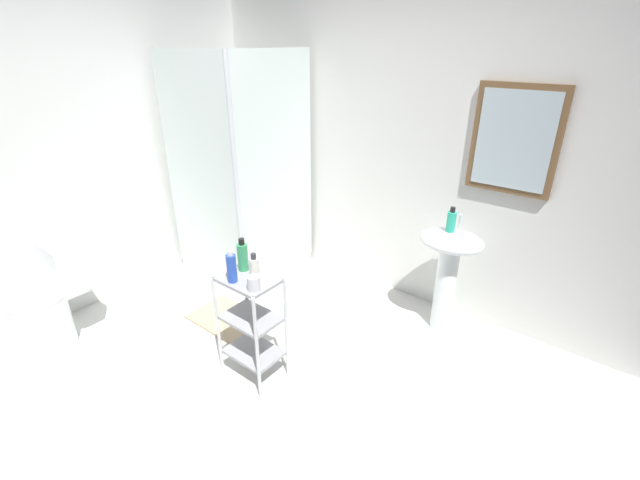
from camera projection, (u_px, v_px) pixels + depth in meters
The scene contains 14 objects.
ground_plane at pixel (236, 402), 2.68m from camera, with size 4.20×4.20×0.02m, color silver.
wall_back at pixel (397, 149), 3.46m from camera, with size 4.20×0.14×2.50m.
wall_left at pixel (55, 159), 3.19m from camera, with size 0.10×4.20×2.50m, color silver.
shower_stall at pixel (245, 227), 4.00m from camera, with size 0.92×0.92×2.00m.
pedestal_sink at pixel (449, 261), 3.14m from camera, with size 0.46×0.37×0.81m.
sink_faucet at pixel (460, 221), 3.10m from camera, with size 0.03×0.03×0.10m, color silver.
toilet at pixel (47, 307), 3.07m from camera, with size 0.37×0.49×0.76m.
storage_cart at pixel (251, 320), 2.72m from camera, with size 0.38×0.28×0.74m.
hand_soap_bottle at pixel (451, 221), 3.03m from camera, with size 0.06×0.06×0.18m.
body_wash_bottle_green at pixel (243, 256), 2.65m from camera, with size 0.07×0.07×0.22m.
shampoo_bottle_blue at pixel (232, 268), 2.52m from camera, with size 0.06×0.06×0.21m.
lotion_bottle_white at pixel (254, 269), 2.53m from camera, with size 0.06×0.06×0.19m.
rinse_cup at pixel (254, 283), 2.46m from camera, with size 0.08×0.08×0.09m, color silver.
bath_mat at pixel (227, 319), 3.46m from camera, with size 0.60×0.40×0.02m, color tan.
Camera 1 is at (1.65, -1.25, 2.05)m, focal length 24.01 mm.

